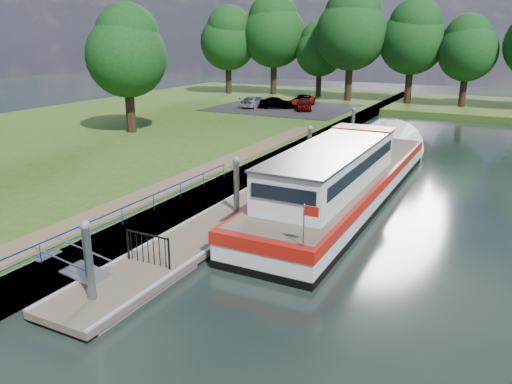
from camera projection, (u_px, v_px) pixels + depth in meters
The scene contains 17 objects.
ground at pixel (106, 303), 15.82m from camera, with size 160.00×160.00×0.00m, color black.
riverbank at pixel (65, 146), 36.28m from camera, with size 32.00×90.00×0.78m, color #2E4B15.
bank_edge at pixel (253, 172), 29.53m from camera, with size 1.10×90.00×0.78m, color #473D2D.
footpath at pixel (153, 192), 24.28m from camera, with size 1.60×40.00×0.05m, color brown.
carpark at pixel (283, 108), 52.60m from camera, with size 14.00×12.00×0.06m, color black.
blue_fence at pixel (104, 220), 19.17m from camera, with size 0.04×18.04×0.72m.
pontoon at pixel (278, 190), 26.78m from camera, with size 2.50×30.00×0.56m.
mooring_piles at pixel (278, 170), 26.46m from camera, with size 0.30×27.30×3.55m.
gangway at pixel (73, 267), 16.86m from camera, with size 2.58×1.00×0.92m.
gate_panel at pixel (148, 245), 17.34m from camera, with size 1.85×0.05×1.15m.
barge at pixel (350, 177), 25.83m from camera, with size 4.36×21.15×4.78m.
horizon_trees at pixel (401, 37), 55.41m from camera, with size 54.38×10.03×12.87m.
bank_tree_a at pixel (127, 50), 37.73m from camera, with size 6.12×6.12×9.72m.
car_a at pixel (304, 104), 50.49m from camera, with size 1.47×3.66×1.25m, color #999999.
car_b at pixel (276, 103), 51.56m from camera, with size 1.18×3.39×1.12m, color #999999.
car_c at pixel (256, 102), 52.50m from camera, with size 1.63×4.02×1.17m, color #999999.
car_d at pixel (302, 101), 53.10m from camera, with size 2.01×4.37×1.21m, color #999999.
Camera 1 is at (10.68, -10.28, 8.10)m, focal length 35.00 mm.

